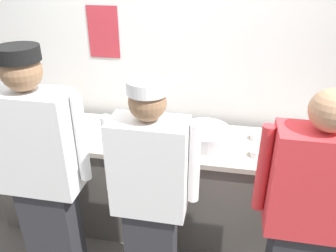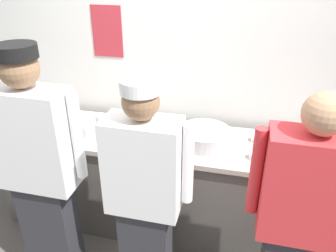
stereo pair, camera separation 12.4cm
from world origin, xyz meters
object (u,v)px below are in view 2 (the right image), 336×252
object	(u,v)px
ramekin_green_sauce	(255,156)
ramekin_red_sauce	(257,139)
sheet_tray	(144,134)
squeeze_bottle_primary	(64,114)
mixing_bowl_steel	(205,136)
ramekin_orange_sauce	(325,166)
ramekin_yellow_sauce	(321,147)
chef_near_left	(40,170)
plate_stack_front	(296,148)
chef_center	(144,195)
chef_far_right	(300,223)
deli_cup	(66,126)
plate_stack_rear	(95,129)

from	to	relation	value
ramekin_green_sauce	ramekin_red_sauce	size ratio (longest dim) A/B	0.91
sheet_tray	ramekin_green_sauce	world-z (taller)	ramekin_green_sauce
squeeze_bottle_primary	ramekin_green_sauce	size ratio (longest dim) A/B	2.27
mixing_bowl_steel	ramekin_green_sauce	size ratio (longest dim) A/B	4.64
ramekin_orange_sauce	ramekin_yellow_sauce	world-z (taller)	ramekin_yellow_sauce
chef_near_left	squeeze_bottle_primary	xyz separation A→B (m)	(-0.24, 0.75, 0.04)
ramekin_yellow_sauce	plate_stack_front	bearing A→B (deg)	-154.97
chef_center	sheet_tray	bearing A→B (deg)	107.59
chef_center	ramekin_orange_sauce	world-z (taller)	chef_center
ramekin_green_sauce	chef_near_left	bearing A→B (deg)	-157.43
chef_near_left	chef_far_right	world-z (taller)	chef_near_left
chef_center	deli_cup	world-z (taller)	chef_center
ramekin_yellow_sauce	deli_cup	world-z (taller)	deli_cup
chef_center	plate_stack_rear	world-z (taller)	chef_center
chef_far_right	chef_center	bearing A→B (deg)	178.20
ramekin_orange_sauce	squeeze_bottle_primary	bearing A→B (deg)	174.32
chef_far_right	ramekin_green_sauce	bearing A→B (deg)	113.85
squeeze_bottle_primary	deli_cup	world-z (taller)	squeeze_bottle_primary
mixing_bowl_steel	ramekin_yellow_sauce	size ratio (longest dim) A/B	3.72
chef_far_right	plate_stack_front	world-z (taller)	chef_far_right
plate_stack_front	mixing_bowl_steel	world-z (taller)	mixing_bowl_steel
plate_stack_rear	ramekin_red_sauce	bearing A→B (deg)	8.14
squeeze_bottle_primary	ramekin_green_sauce	xyz separation A→B (m)	(1.60, -0.19, -0.07)
plate_stack_front	ramekin_yellow_sauce	xyz separation A→B (m)	(0.19, 0.09, -0.02)
plate_stack_front	deli_cup	size ratio (longest dim) A/B	2.22
squeeze_bottle_primary	ramekin_red_sauce	xyz separation A→B (m)	(1.61, 0.08, -0.07)
sheet_tray	deli_cup	world-z (taller)	deli_cup
plate_stack_front	ramekin_red_sauce	size ratio (longest dim) A/B	2.16
chef_far_right	ramekin_orange_sauce	distance (m)	0.60
plate_stack_rear	ramekin_orange_sauce	size ratio (longest dim) A/B	2.65
plate_stack_rear	deli_cup	xyz separation A→B (m)	(-0.25, -0.01, 0.00)
plate_stack_front	ramekin_orange_sauce	world-z (taller)	plate_stack_front
ramekin_green_sauce	sheet_tray	bearing A→B (deg)	170.68
sheet_tray	ramekin_orange_sauce	distance (m)	1.34
chef_near_left	ramekin_red_sauce	bearing A→B (deg)	31.18
mixing_bowl_steel	sheet_tray	world-z (taller)	mixing_bowl_steel
chef_near_left	plate_stack_front	distance (m)	1.79
ramekin_red_sauce	ramekin_yellow_sauce	world-z (taller)	ramekin_red_sauce
chef_center	plate_stack_rear	size ratio (longest dim) A/B	7.24
plate_stack_rear	squeeze_bottle_primary	xyz separation A→B (m)	(-0.33, 0.11, 0.05)
ramekin_green_sauce	ramekin_yellow_sauce	bearing A→B (deg)	27.29
chef_center	mixing_bowl_steel	distance (m)	0.74
deli_cup	mixing_bowl_steel	bearing A→B (deg)	3.37
sheet_tray	squeeze_bottle_primary	distance (m)	0.73
squeeze_bottle_primary	chef_near_left	bearing A→B (deg)	-72.02
chef_near_left	mixing_bowl_steel	bearing A→B (deg)	35.81
ramekin_orange_sauce	plate_stack_rear	bearing A→B (deg)	176.75
sheet_tray	ramekin_red_sauce	size ratio (longest dim) A/B	5.17
chef_center	chef_far_right	world-z (taller)	chef_far_right
chef_center	ramekin_red_sauce	distance (m)	1.05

